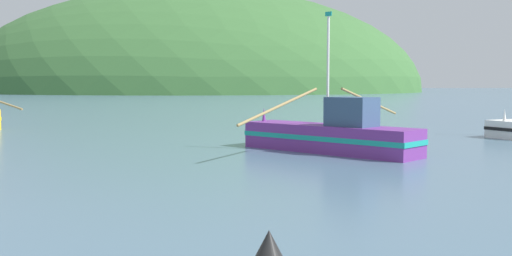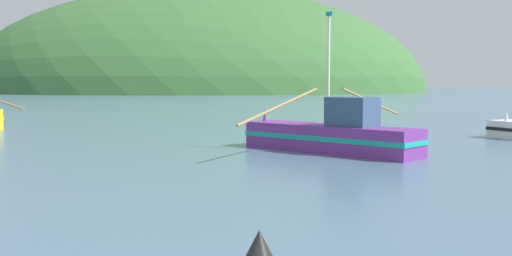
% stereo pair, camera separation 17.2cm
% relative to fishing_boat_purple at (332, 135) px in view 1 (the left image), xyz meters
% --- Properties ---
extents(hill_mid_right, '(112.80, 90.24, 93.00)m').
position_rel_fishing_boat_purple_xyz_m(hill_mid_right, '(-28.37, 222.83, -0.83)').
color(hill_mid_right, '#2D562D').
rests_on(hill_mid_right, ground).
extents(hill_far_right, '(144.21, 115.37, 47.25)m').
position_rel_fishing_boat_purple_xyz_m(hill_far_right, '(-39.07, 205.01, -0.83)').
color(hill_far_right, '#2D562D').
rests_on(hill_far_right, ground).
extents(hill_mid_left, '(150.30, 120.24, 67.47)m').
position_rel_fishing_boat_purple_xyz_m(hill_mid_left, '(-20.30, 172.22, -0.83)').
color(hill_mid_left, '#386633').
rests_on(hill_mid_left, ground).
extents(fishing_boat_purple, '(8.59, 8.83, 6.52)m').
position_rel_fishing_boat_purple_xyz_m(fishing_boat_purple, '(0.00, 0.00, 0.00)').
color(fishing_boat_purple, '#6B2D84').
rests_on(fishing_boat_purple, ground).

